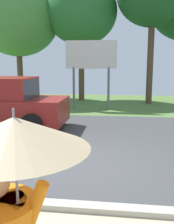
{
  "coord_description": "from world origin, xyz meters",
  "views": [
    {
      "loc": [
        0.96,
        -6.07,
        2.43
      ],
      "look_at": [
        0.04,
        1.0,
        1.1
      ],
      "focal_mm": 43.12,
      "sensor_mm": 36.0,
      "label": 1
    }
  ],
  "objects": [
    {
      "name": "tree_left_far",
      "position": [
        -5.59,
        10.78,
        5.11
      ],
      "size": [
        5.16,
        5.16,
        7.47
      ],
      "color": "brown",
      "rests_on": "ground_plane"
    },
    {
      "name": "roadside_billboard",
      "position": [
        -0.62,
        7.68,
        2.55
      ],
      "size": [
        2.6,
        0.12,
        3.5
      ],
      "color": "slate",
      "rests_on": "ground_plane"
    },
    {
      "name": "tree_right_far",
      "position": [
        -1.61,
        10.97,
        5.42
      ],
      "size": [
        4.39,
        4.39,
        7.45
      ],
      "color": "brown",
      "rests_on": "ground_plane"
    },
    {
      "name": "ground_plane",
      "position": [
        0.0,
        2.95,
        -0.05
      ],
      "size": [
        40.0,
        22.0,
        0.2
      ],
      "color": "#424244"
    }
  ]
}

